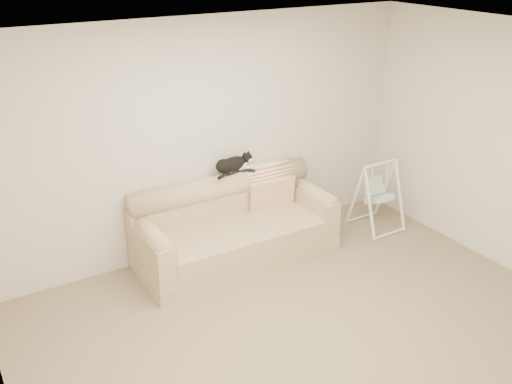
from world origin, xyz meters
TOP-DOWN VIEW (x-y plane):
  - ground_plane at (0.00, 0.00)m, footprint 5.00×5.00m
  - room_shell at (0.00, 0.00)m, footprint 5.04×4.04m
  - sofa at (0.08, 1.62)m, footprint 2.20×0.93m
  - remote_a at (0.21, 1.85)m, footprint 0.19×0.09m
  - remote_b at (0.38, 1.81)m, footprint 0.16×0.14m
  - tuxedo_cat at (0.22, 1.86)m, footprint 0.53×0.29m
  - throw_blanket at (0.65, 1.84)m, footprint 0.57×0.38m
  - baby_swing at (1.93, 1.33)m, footprint 0.53×0.56m

SIDE VIEW (x-z plane):
  - ground_plane at x=0.00m, z-range 0.00..0.00m
  - sofa at x=0.08m, z-range -0.10..0.80m
  - baby_swing at x=1.93m, z-range 0.00..0.86m
  - throw_blanket at x=0.65m, z-range 0.44..1.01m
  - remote_b at x=0.38m, z-range 0.90..0.92m
  - remote_a at x=0.21m, z-range 0.90..0.92m
  - tuxedo_cat at x=0.22m, z-range 0.89..1.11m
  - room_shell at x=0.00m, z-range 0.23..2.83m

